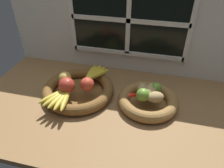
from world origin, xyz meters
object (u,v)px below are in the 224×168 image
(apple_golden_left, at_px, (65,78))
(potato_large, at_px, (149,92))
(apple_red_right, at_px, (87,84))
(banana_bunch_front, at_px, (60,97))
(apple_red_front, at_px, (67,85))
(lime_near, at_px, (143,95))
(potato_back, at_px, (154,87))
(potato_small, at_px, (155,97))
(banana_bunch_back, at_px, (95,73))
(lime_far, at_px, (156,88))
(fruit_bowl_left, at_px, (78,90))
(potato_oblong, at_px, (142,88))
(fruit_bowl_right, at_px, (148,101))
(chili_pepper, at_px, (144,94))

(apple_golden_left, height_order, potato_large, apple_golden_left)
(apple_red_right, distance_m, banana_bunch_front, 0.14)
(apple_red_front, height_order, potato_large, apple_red_front)
(apple_red_front, relative_size, lime_near, 1.25)
(apple_red_front, bearing_deg, apple_golden_left, 120.49)
(potato_back, xyz_separation_m, potato_small, (0.01, -0.07, 0.00))
(apple_red_right, bearing_deg, apple_golden_left, 167.03)
(banana_bunch_front, xyz_separation_m, potato_back, (0.42, 0.17, 0.01))
(banana_bunch_back, distance_m, potato_large, 0.32)
(lime_far, bearing_deg, fruit_bowl_left, -174.53)
(apple_golden_left, xyz_separation_m, banana_bunch_front, (0.03, -0.13, -0.02))
(apple_red_right, bearing_deg, lime_near, -2.90)
(banana_bunch_front, relative_size, potato_small, 2.16)
(lime_near, bearing_deg, potato_oblong, 98.65)
(apple_golden_left, relative_size, lime_near, 1.03)
(fruit_bowl_right, xyz_separation_m, banana_bunch_back, (-0.30, 0.11, 0.04))
(apple_red_front, distance_m, chili_pepper, 0.37)
(fruit_bowl_right, xyz_separation_m, lime_far, (0.03, 0.04, 0.06))
(potato_back, relative_size, potato_large, 1.00)
(banana_bunch_front, bearing_deg, potato_oblong, 22.47)
(fruit_bowl_left, distance_m, apple_golden_left, 0.09)
(apple_red_right, distance_m, potato_oblong, 0.27)
(fruit_bowl_left, distance_m, banana_bunch_front, 0.14)
(fruit_bowl_left, bearing_deg, apple_golden_left, 174.50)
(banana_bunch_front, bearing_deg, fruit_bowl_left, 72.41)
(chili_pepper, bearing_deg, potato_small, -45.90)
(potato_oblong, bearing_deg, potato_back, 15.95)
(potato_back, distance_m, lime_far, 0.01)
(apple_red_front, xyz_separation_m, banana_bunch_back, (0.08, 0.17, -0.02))
(potato_oblong, distance_m, lime_near, 0.07)
(apple_golden_left, bearing_deg, fruit_bowl_right, -0.89)
(potato_small, bearing_deg, chili_pepper, 153.69)
(fruit_bowl_right, bearing_deg, potato_oblong, 142.13)
(potato_back, relative_size, potato_small, 0.99)
(apple_red_right, height_order, lime_near, apple_red_right)
(apple_golden_left, bearing_deg, potato_large, -0.89)
(potato_oblong, bearing_deg, banana_bunch_back, 163.17)
(potato_large, relative_size, lime_near, 1.32)
(apple_golden_left, distance_m, lime_near, 0.41)
(banana_bunch_front, xyz_separation_m, chili_pepper, (0.38, 0.12, -0.00))
(apple_red_right, bearing_deg, apple_red_front, -157.06)
(potato_oblong, bearing_deg, banana_bunch_front, -157.53)
(apple_red_front, xyz_separation_m, apple_red_right, (0.09, 0.04, -0.00))
(fruit_bowl_left, height_order, lime_near, lime_near)
(apple_red_right, xyz_separation_m, banana_bunch_back, (-0.01, 0.13, -0.02))
(potato_small, bearing_deg, lime_near, -173.33)
(potato_oblong, distance_m, chili_pepper, 0.04)
(banana_bunch_front, distance_m, lime_far, 0.46)
(potato_oblong, bearing_deg, potato_large, -37.87)
(potato_small, xyz_separation_m, potato_oblong, (-0.07, 0.06, -0.00))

